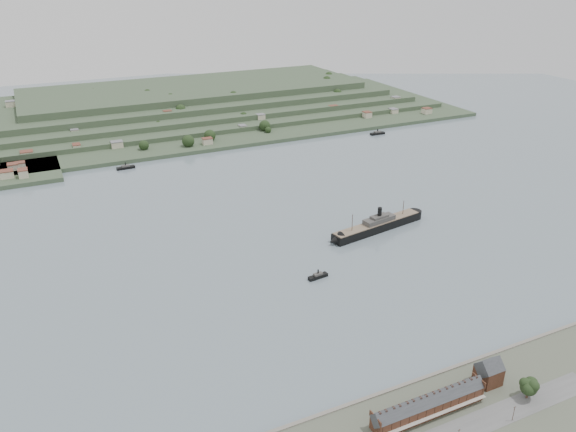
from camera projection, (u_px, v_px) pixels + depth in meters
name	position (u px, v px, depth m)	size (l,w,h in m)	color
ground	(285.00, 250.00, 386.99)	(1400.00, 1400.00, 0.00)	slate
terrace_row	(429.00, 405.00, 241.89)	(55.60, 9.80, 11.07)	#462719
gabled_building	(489.00, 372.00, 259.25)	(10.40, 10.18, 14.09)	#462719
far_peninsula	(175.00, 107.00, 716.70)	(760.00, 309.00, 30.00)	#32462E
steamship	(375.00, 226.00, 412.27)	(88.96, 24.30, 21.44)	black
tugboat	(318.00, 276.00, 351.75)	(13.67, 5.10, 6.00)	black
ferry_west	(126.00, 167.00, 538.07)	(17.35, 5.58, 6.43)	black
ferry_east	(377.00, 133.00, 645.72)	(17.80, 5.38, 6.63)	black
fig_tree	(530.00, 387.00, 249.82)	(9.57, 8.29, 10.68)	#3F2A1D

